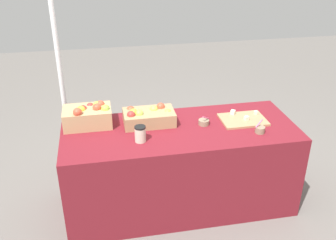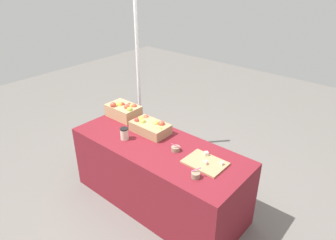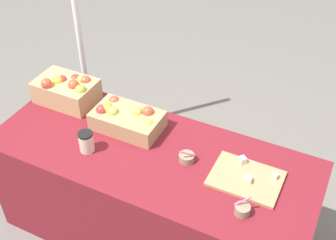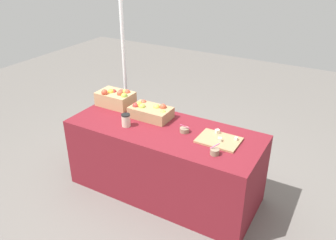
{
  "view_description": "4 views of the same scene",
  "coord_description": "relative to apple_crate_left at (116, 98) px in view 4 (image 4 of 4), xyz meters",
  "views": [
    {
      "loc": [
        -0.61,
        -2.66,
        2.2
      ],
      "look_at": [
        -0.1,
        0.01,
        0.82
      ],
      "focal_mm": 40.99,
      "sensor_mm": 36.0,
      "label": 1
    },
    {
      "loc": [
        1.81,
        -1.96,
        2.4
      ],
      "look_at": [
        0.07,
        0.07,
        1.02
      ],
      "focal_mm": 33.01,
      "sensor_mm": 36.0,
      "label": 2
    },
    {
      "loc": [
        0.89,
        -1.59,
        2.46
      ],
      "look_at": [
        0.07,
        0.08,
        0.95
      ],
      "focal_mm": 46.82,
      "sensor_mm": 36.0,
      "label": 3
    },
    {
      "loc": [
        1.48,
        -2.51,
        2.31
      ],
      "look_at": [
        0.07,
        -0.04,
        0.86
      ],
      "focal_mm": 36.83,
      "sensor_mm": 36.0,
      "label": 4
    }
  ],
  "objects": [
    {
      "name": "ground_plane",
      "position": [
        0.72,
        -0.2,
        -0.83
      ],
      "size": [
        10.0,
        10.0,
        0.0
      ],
      "primitive_type": "plane",
      "color": "slate"
    },
    {
      "name": "table",
      "position": [
        0.72,
        -0.2,
        -0.46
      ],
      "size": [
        1.9,
        0.76,
        0.74
      ],
      "primitive_type": "cube",
      "color": "maroon",
      "rests_on": "ground_plane"
    },
    {
      "name": "apple_crate_left",
      "position": [
        0.0,
        0.0,
        0.0
      ],
      "size": [
        0.39,
        0.25,
        0.2
      ],
      "color": "tan",
      "rests_on": "table"
    },
    {
      "name": "apple_crate_middle",
      "position": [
        0.48,
        -0.06,
        -0.02
      ],
      "size": [
        0.42,
        0.25,
        0.15
      ],
      "color": "tan",
      "rests_on": "table"
    },
    {
      "name": "cutting_board_front",
      "position": [
        1.27,
        -0.16,
        -0.08
      ],
      "size": [
        0.37,
        0.28,
        0.05
      ],
      "color": "tan",
      "rests_on": "table"
    },
    {
      "name": "sample_bowl_near",
      "position": [
        1.33,
        -0.39,
        -0.06
      ],
      "size": [
        0.08,
        0.08,
        0.1
      ],
      "color": "gray",
      "rests_on": "table"
    },
    {
      "name": "sample_bowl_mid",
      "position": [
        0.93,
        -0.17,
        -0.06
      ],
      "size": [
        0.09,
        0.09,
        0.1
      ],
      "color": "gray",
      "rests_on": "table"
    },
    {
      "name": "coffee_cup",
      "position": [
        0.38,
        -0.34,
        -0.02
      ],
      "size": [
        0.09,
        0.09,
        0.13
      ],
      "color": "beige",
      "rests_on": "table"
    },
    {
      "name": "tent_pole",
      "position": [
        -0.22,
        0.47,
        0.19
      ],
      "size": [
        0.04,
        0.04,
        2.04
      ],
      "primitive_type": "cylinder",
      "color": "white",
      "rests_on": "ground_plane"
    }
  ]
}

